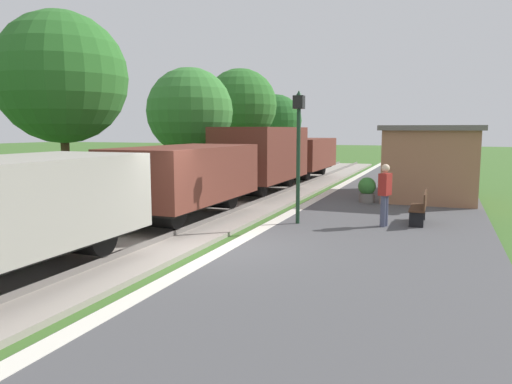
% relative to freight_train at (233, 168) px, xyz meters
% --- Properties ---
extents(ground_plane, '(160.00, 160.00, 0.00)m').
position_rel_freight_train_xyz_m(ground_plane, '(2.40, -6.62, -1.48)').
color(ground_plane, '#3D6628').
extents(platform_slab, '(6.00, 60.00, 0.25)m').
position_rel_freight_train_xyz_m(platform_slab, '(5.60, -6.62, -1.36)').
color(platform_slab, '#4C4C4F').
rests_on(platform_slab, ground).
extents(platform_edge_stripe, '(0.36, 60.00, 0.01)m').
position_rel_freight_train_xyz_m(platform_edge_stripe, '(2.80, -6.62, -1.23)').
color(platform_edge_stripe, silver).
rests_on(platform_edge_stripe, platform_slab).
extents(track_ballast, '(3.80, 60.00, 0.12)m').
position_rel_freight_train_xyz_m(track_ballast, '(-0.00, -6.62, -1.42)').
color(track_ballast, '#9E9389').
rests_on(track_ballast, ground).
extents(rail_near, '(0.07, 60.00, 0.14)m').
position_rel_freight_train_xyz_m(rail_near, '(0.72, -6.62, -1.29)').
color(rail_near, slate).
rests_on(rail_near, track_ballast).
extents(rail_far, '(0.07, 60.00, 0.14)m').
position_rel_freight_train_xyz_m(rail_far, '(-0.72, -6.62, -1.29)').
color(rail_far, slate).
rests_on(rail_far, track_ballast).
extents(freight_train, '(2.50, 26.00, 2.72)m').
position_rel_freight_train_xyz_m(freight_train, '(0.00, 0.00, 0.00)').
color(freight_train, gray).
rests_on(freight_train, rail_near).
extents(station_hut, '(3.50, 5.80, 2.78)m').
position_rel_freight_train_xyz_m(station_hut, '(6.80, 3.92, 0.17)').
color(station_hut, '#9E6B4C').
rests_on(station_hut, platform_slab).
extents(bench_near_hut, '(0.42, 1.50, 0.91)m').
position_rel_freight_train_xyz_m(bench_near_hut, '(6.71, -2.14, -0.76)').
color(bench_near_hut, '#422819').
rests_on(bench_near_hut, platform_slab).
extents(person_waiting, '(0.34, 0.43, 1.71)m').
position_rel_freight_train_xyz_m(person_waiting, '(5.80, -2.93, -0.30)').
color(person_waiting, '#474C66').
rests_on(person_waiting, platform_slab).
extents(potted_planter, '(0.64, 0.64, 0.92)m').
position_rel_freight_train_xyz_m(potted_planter, '(4.71, 1.35, -0.76)').
color(potted_planter, slate).
rests_on(potted_planter, platform_slab).
extents(lamp_post_near, '(0.28, 0.28, 3.70)m').
position_rel_freight_train_xyz_m(lamp_post_near, '(3.48, -3.37, 1.32)').
color(lamp_post_near, '#193823').
rests_on(lamp_post_near, platform_slab).
extents(tree_trackside_mid, '(4.27, 4.27, 6.70)m').
position_rel_freight_train_xyz_m(tree_trackside_mid, '(-4.52, -3.56, 3.07)').
color(tree_trackside_mid, '#4C3823').
rests_on(tree_trackside_mid, ground).
extents(tree_trackside_far, '(4.14, 4.14, 5.82)m').
position_rel_freight_train_xyz_m(tree_trackside_far, '(-4.20, 4.48, 2.26)').
color(tree_trackside_far, '#4C3823').
rests_on(tree_trackside_far, ground).
extents(tree_field_left, '(4.44, 4.44, 6.55)m').
position_rel_freight_train_xyz_m(tree_field_left, '(-4.44, 11.30, 2.85)').
color(tree_field_left, '#4C3823').
rests_on(tree_field_left, ground).
extents(tree_field_distant, '(3.93, 3.93, 5.53)m').
position_rel_freight_train_xyz_m(tree_field_distant, '(-4.81, 19.11, 2.07)').
color(tree_field_distant, '#4C3823').
rests_on(tree_field_distant, ground).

